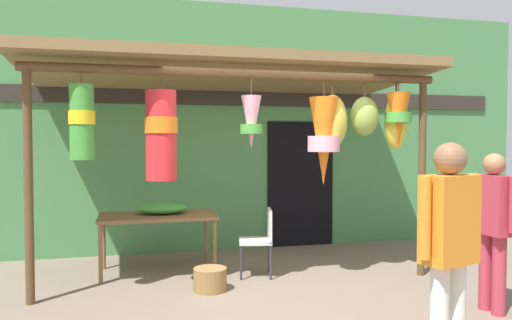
{
  "coord_description": "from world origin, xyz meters",
  "views": [
    {
      "loc": [
        -1.59,
        -5.35,
        1.69
      ],
      "look_at": [
        0.01,
        0.95,
        1.44
      ],
      "focal_mm": 34.74,
      "sensor_mm": 36.0,
      "label": 1
    }
  ],
  "objects_px": {
    "flower_heap_on_table": "(164,208)",
    "folding_chair": "(261,236)",
    "shopper_by_bananas": "(493,219)",
    "display_table": "(158,220)",
    "wicker_basket_by_table": "(210,279)",
    "vendor_in_orange": "(449,240)"
  },
  "relations": [
    {
      "from": "flower_heap_on_table",
      "to": "folding_chair",
      "type": "relative_size",
      "value": 0.75
    },
    {
      "from": "shopper_by_bananas",
      "to": "folding_chair",
      "type": "bearing_deg",
      "value": 135.65
    },
    {
      "from": "display_table",
      "to": "wicker_basket_by_table",
      "type": "xyz_separation_m",
      "value": [
        0.53,
        -0.93,
        -0.55
      ]
    },
    {
      "from": "display_table",
      "to": "shopper_by_bananas",
      "type": "height_order",
      "value": "shopper_by_bananas"
    },
    {
      "from": "folding_chair",
      "to": "wicker_basket_by_table",
      "type": "height_order",
      "value": "folding_chair"
    },
    {
      "from": "flower_heap_on_table",
      "to": "wicker_basket_by_table",
      "type": "relative_size",
      "value": 1.66
    },
    {
      "from": "display_table",
      "to": "flower_heap_on_table",
      "type": "relative_size",
      "value": 2.34
    },
    {
      "from": "flower_heap_on_table",
      "to": "shopper_by_bananas",
      "type": "height_order",
      "value": "shopper_by_bananas"
    },
    {
      "from": "display_table",
      "to": "wicker_basket_by_table",
      "type": "bearing_deg",
      "value": -60.39
    },
    {
      "from": "flower_heap_on_table",
      "to": "vendor_in_orange",
      "type": "height_order",
      "value": "vendor_in_orange"
    },
    {
      "from": "folding_chair",
      "to": "vendor_in_orange",
      "type": "distance_m",
      "value": 3.02
    },
    {
      "from": "flower_heap_on_table",
      "to": "wicker_basket_by_table",
      "type": "distance_m",
      "value": 1.28
    },
    {
      "from": "display_table",
      "to": "wicker_basket_by_table",
      "type": "relative_size",
      "value": 3.89
    },
    {
      "from": "wicker_basket_by_table",
      "to": "shopper_by_bananas",
      "type": "distance_m",
      "value": 3.04
    },
    {
      "from": "display_table",
      "to": "vendor_in_orange",
      "type": "bearing_deg",
      "value": -61.65
    },
    {
      "from": "shopper_by_bananas",
      "to": "display_table",
      "type": "bearing_deg",
      "value": 143.48
    },
    {
      "from": "display_table",
      "to": "folding_chair",
      "type": "relative_size",
      "value": 1.74
    },
    {
      "from": "flower_heap_on_table",
      "to": "vendor_in_orange",
      "type": "xyz_separation_m",
      "value": [
        1.75,
        -3.46,
        0.18
      ]
    },
    {
      "from": "flower_heap_on_table",
      "to": "folding_chair",
      "type": "distance_m",
      "value": 1.32
    },
    {
      "from": "folding_chair",
      "to": "shopper_by_bananas",
      "type": "distance_m",
      "value": 2.65
    },
    {
      "from": "flower_heap_on_table",
      "to": "wicker_basket_by_table",
      "type": "bearing_deg",
      "value": -65.6
    },
    {
      "from": "folding_chair",
      "to": "vendor_in_orange",
      "type": "relative_size",
      "value": 0.5
    }
  ]
}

